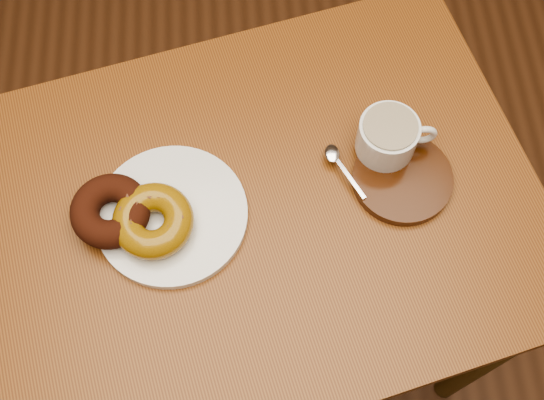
{
  "coord_description": "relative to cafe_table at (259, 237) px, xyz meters",
  "views": [
    {
      "loc": [
        -0.12,
        -0.21,
        1.57
      ],
      "look_at": [
        -0.09,
        0.16,
        0.74
      ],
      "focal_mm": 45.0,
      "sensor_mm": 36.0,
      "label": 1
    }
  ],
  "objects": [
    {
      "name": "donut_cinnamon",
      "position": [
        -0.19,
        -0.01,
        0.15
      ],
      "size": [
        0.14,
        0.14,
        0.04
      ],
      "primitive_type": "torus",
      "rotation": [
        0.0,
        0.0,
        0.48
      ],
      "color": "#37140B",
      "rests_on": "donut_plate"
    },
    {
      "name": "donut_plate",
      "position": [
        -0.12,
        -0.01,
        0.12
      ],
      "size": [
        0.21,
        0.21,
        0.01
      ],
      "primitive_type": "cylinder",
      "rotation": [
        0.0,
        0.0,
        -0.03
      ],
      "color": "silver",
      "rests_on": "cafe_table"
    },
    {
      "name": "donut_caramel",
      "position": [
        -0.14,
        -0.02,
        0.15
      ],
      "size": [
        0.15,
        0.15,
        0.04
      ],
      "rotation": [
        0.0,
        0.0,
        0.59
      ],
      "color": "#90660F",
      "rests_on": "donut_plate"
    },
    {
      "name": "teaspoon",
      "position": [
        0.11,
        0.06,
        0.13
      ],
      "size": [
        0.05,
        0.09,
        0.01
      ],
      "rotation": [
        0.0,
        0.0,
        0.47
      ],
      "color": "silver",
      "rests_on": "saucer"
    },
    {
      "name": "ground",
      "position": [
        0.11,
        -0.16,
        -0.61
      ],
      "size": [
        6.0,
        6.0,
        0.0
      ],
      "primitive_type": "plane",
      "color": "#4F2D18",
      "rests_on": "ground"
    },
    {
      "name": "cafe_table",
      "position": [
        0.0,
        0.0,
        0.0
      ],
      "size": [
        0.89,
        0.74,
        0.72
      ],
      "rotation": [
        0.0,
        0.0,
        0.24
      ],
      "color": "brown",
      "rests_on": "ground"
    },
    {
      "name": "coffee_cup",
      "position": [
        0.18,
        0.07,
        0.16
      ],
      "size": [
        0.11,
        0.08,
        0.06
      ],
      "rotation": [
        0.0,
        0.0,
        -0.03
      ],
      "color": "silver",
      "rests_on": "saucer"
    },
    {
      "name": "saucer",
      "position": [
        0.2,
        0.03,
        0.12
      ],
      "size": [
        0.16,
        0.16,
        0.01
      ],
      "primitive_type": "cylinder",
      "rotation": [
        0.0,
        0.0,
        0.2
      ],
      "color": "#341607",
      "rests_on": "cafe_table"
    }
  ]
}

